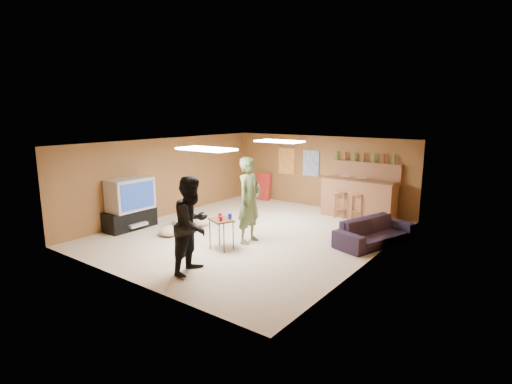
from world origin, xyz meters
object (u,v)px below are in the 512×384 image
Objects in this scene: bar_counter at (358,199)px; sofa at (375,232)px; tv_body at (130,194)px; tray_table at (222,234)px; person_black at (192,225)px; person_olive at (249,200)px.

bar_counter is 2.29m from sofa.
tray_table is (2.84, 0.21, -0.57)m from tv_body.
person_black is at bearing 166.93° from sofa.
tv_body reaches higher than tray_table.
person_black is at bearing -17.39° from tv_body.
person_olive reaches higher than tray_table.
person_olive is 1.01m from tray_table.
tv_body is 0.61× the size of person_black.
tv_body is at bearing -175.70° from tray_table.
tv_body is 0.57× the size of person_olive.
tray_table is at bearing -107.24° from bar_counter.
tv_body is 1.64× the size of tray_table.
person_olive is 2.91× the size of tray_table.
tray_table is at bearing 150.49° from sofa.
person_olive is 2.00m from person_black.
person_olive is 2.89m from sofa.
sofa is (2.35, 1.55, -0.68)m from person_olive.
bar_counter is at bearing 49.83° from sofa.
tv_body is at bearing -133.00° from bar_counter.
sofa is 2.94× the size of tray_table.
person_black is at bearing -72.23° from tray_table.
person_black is 2.69× the size of tray_table.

